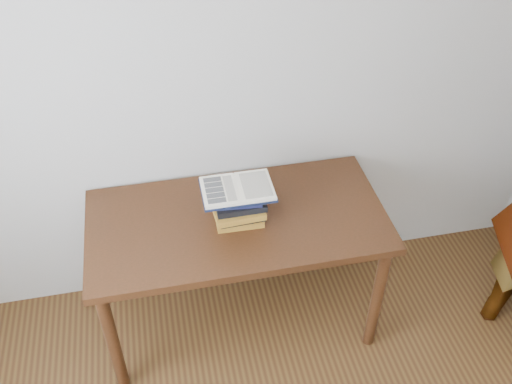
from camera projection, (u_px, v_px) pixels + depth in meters
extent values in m
cube|color=beige|center=(226.00, 74.00, 2.58)|extent=(3.50, 0.04, 2.60)
cube|color=#3E1F0F|center=(237.00, 221.00, 2.67)|extent=(1.40, 0.70, 0.04)
cylinder|color=#3E1F0F|center=(113.00, 343.00, 2.60)|extent=(0.06, 0.06, 0.71)
cylinder|color=#3E1F0F|center=(377.00, 298.00, 2.80)|extent=(0.06, 0.06, 0.71)
cylinder|color=#3E1F0F|center=(111.00, 253.00, 3.03)|extent=(0.06, 0.06, 0.71)
cylinder|color=#3E1F0F|center=(340.00, 219.00, 3.23)|extent=(0.06, 0.06, 0.71)
cube|color=#AD8F27|center=(238.00, 215.00, 2.65)|extent=(0.22, 0.18, 0.04)
cube|color=black|center=(240.00, 214.00, 2.61)|extent=(0.21, 0.14, 0.03)
cube|color=#AD8F27|center=(238.00, 209.00, 2.59)|extent=(0.23, 0.19, 0.03)
cube|color=black|center=(240.00, 202.00, 2.58)|extent=(0.23, 0.17, 0.03)
cube|color=#1A1C4F|center=(237.00, 197.00, 2.56)|extent=(0.23, 0.17, 0.03)
cube|color=#988A4E|center=(234.00, 192.00, 2.54)|extent=(0.21, 0.16, 0.03)
cube|color=black|center=(237.00, 190.00, 2.52)|extent=(0.32, 0.22, 0.01)
cube|color=silver|center=(219.00, 191.00, 2.50)|extent=(0.15, 0.21, 0.01)
cube|color=silver|center=(255.00, 186.00, 2.52)|extent=(0.15, 0.21, 0.01)
cylinder|color=silver|center=(237.00, 189.00, 2.51)|extent=(0.01, 0.21, 0.01)
cube|color=black|center=(212.00, 180.00, 2.54)|extent=(0.08, 0.03, 0.00)
cube|color=black|center=(213.00, 185.00, 2.52)|extent=(0.08, 0.03, 0.00)
cube|color=black|center=(215.00, 190.00, 2.49)|extent=(0.08, 0.03, 0.00)
cube|color=black|center=(216.00, 195.00, 2.46)|extent=(0.08, 0.03, 0.00)
cube|color=black|center=(217.00, 201.00, 2.43)|extent=(0.08, 0.03, 0.00)
cube|color=beige|center=(230.00, 188.00, 2.50)|extent=(0.04, 0.17, 0.00)
cube|color=beige|center=(256.00, 184.00, 2.52)|extent=(0.12, 0.18, 0.00)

